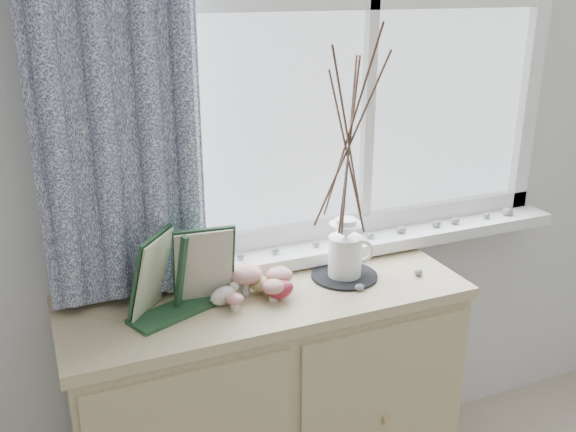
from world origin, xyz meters
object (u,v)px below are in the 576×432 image
object	(u,v)px
botanical_book	(182,275)
twig_pitcher	(349,136)
sideboard	(268,412)
toadstool_cluster	(258,279)

from	to	relation	value
botanical_book	twig_pitcher	distance (m)	0.61
twig_pitcher	botanical_book	bearing A→B (deg)	-155.89
botanical_book	sideboard	bearing A→B (deg)	-13.98
botanical_book	toadstool_cluster	distance (m)	0.24
sideboard	toadstool_cluster	world-z (taller)	toadstool_cluster
botanical_book	toadstool_cluster	xyz separation A→B (m)	(0.23, 0.03, -0.07)
botanical_book	toadstool_cluster	world-z (taller)	botanical_book
sideboard	toadstool_cluster	distance (m)	0.48
sideboard	toadstool_cluster	xyz separation A→B (m)	(-0.03, -0.01, 0.48)
botanical_book	toadstool_cluster	size ratio (longest dim) A/B	1.56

